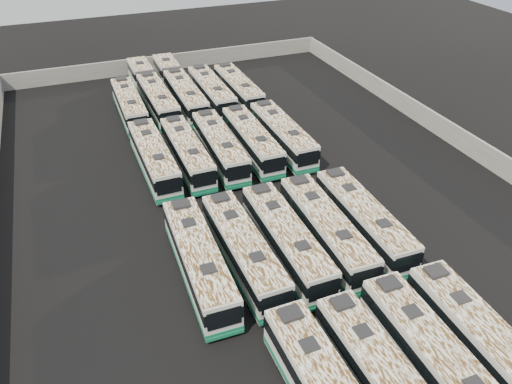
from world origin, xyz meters
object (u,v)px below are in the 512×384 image
object	(u,v)px
bus_midfront_far_right	(363,219)
bus_back_center	(179,87)
bus_midback_center	(220,146)
bus_front_right	(436,363)
bus_back_right	(212,92)
bus_back_far_left	(130,105)
bus_back_left	(152,91)
bus_back_far_right	(238,89)
bus_front_center	(385,382)
bus_midfront_left	(243,250)
bus_midfront_center	(286,240)
bus_midfront_far_left	(199,260)
bus_midfront_right	(326,230)
bus_front_far_right	(485,347)
bus_midback_far_right	(282,135)
bus_midback_right	(252,140)
bus_midback_far_left	(154,158)
bus_midback_left	(187,153)

from	to	relation	value
bus_midfront_far_right	bus_back_center	distance (m)	32.55
bus_midback_center	bus_front_right	bearing A→B (deg)	-82.26
bus_midback_center	bus_back_right	world-z (taller)	bus_back_right
bus_back_far_left	bus_back_center	world-z (taller)	bus_back_center
bus_back_left	bus_back_far_right	bearing A→B (deg)	-18.90
bus_front_center	bus_back_far_left	world-z (taller)	bus_back_far_left
bus_midfront_left	bus_midfront_center	xyz separation A→B (m)	(3.33, -0.08, 0.01)
bus_midfront_far_left	bus_midfront_right	distance (m)	9.88
bus_front_far_right	bus_midfront_far_left	world-z (taller)	bus_midfront_far_left
bus_back_left	bus_midfront_center	bearing A→B (deg)	-85.16
bus_back_far_left	bus_midfront_right	bearing A→B (deg)	-71.02
bus_front_center	bus_back_center	world-z (taller)	bus_back_center
bus_midfront_center	bus_midfront_right	world-z (taller)	bus_midfront_right
bus_midfront_right	bus_midback_far_right	world-z (taller)	bus_midfront_right
bus_midfront_left	bus_midback_far_right	distance (m)	18.44
bus_midback_right	bus_back_far_left	size ratio (longest dim) A/B	1.02
bus_midback_center	bus_front_center	bearing A→B (deg)	-88.86
bus_midfront_right	bus_back_far_left	distance (m)	30.51
bus_midfront_left	bus_back_far_right	xyz separation A→B (m)	(9.97, 28.78, -0.02)
bus_front_far_right	bus_midfront_far_left	bearing A→B (deg)	136.51
bus_front_right	bus_midfront_far_right	bearing A→B (deg)	75.99
bus_front_center	bus_midback_far_left	distance (m)	29.32
bus_midfront_center	bus_midback_center	bearing A→B (deg)	90.22
bus_front_far_right	bus_midback_far_right	size ratio (longest dim) A/B	1.02
bus_front_center	bus_midback_right	xyz separation A→B (m)	(3.35, 28.52, 0.03)
bus_midfront_right	bus_back_far_left	world-z (taller)	bus_midfront_right
bus_front_far_right	bus_midback_right	world-z (taller)	bus_front_far_right
bus_midfront_far_right	bus_midfront_far_left	bearing A→B (deg)	-179.12
bus_front_far_right	bus_midfront_far_right	size ratio (longest dim) A/B	1.02
bus_midback_right	bus_back_far_left	world-z (taller)	bus_midback_right
bus_midfront_right	bus_midback_center	bearing A→B (deg)	103.46
bus_back_center	bus_back_right	xyz separation A→B (m)	(3.23, -3.06, 0.01)
bus_midfront_right	bus_midback_far_right	bearing A→B (deg)	79.19
bus_front_center	bus_midfront_far_left	xyz separation A→B (m)	(-6.58, 13.02, 0.08)
bus_front_far_right	bus_midfront_right	bearing A→B (deg)	105.76
bus_midfront_far_left	bus_back_right	world-z (taller)	bus_midfront_far_left
bus_midback_center	bus_back_left	distance (m)	16.80
bus_midfront_far_right	bus_back_right	xyz separation A→B (m)	(-3.41, 28.81, 0.04)
bus_midfront_far_left	bus_midback_left	size ratio (longest dim) A/B	1.05
bus_back_right	bus_back_far_right	bearing A→B (deg)	-1.32
bus_midback_right	bus_back_center	xyz separation A→B (m)	(-3.32, 16.36, 0.04)
bus_midfront_far_left	bus_back_right	distance (m)	30.43
bus_front_right	bus_midback_left	size ratio (longest dim) A/B	1.04
bus_midfront_right	bus_midback_right	bearing A→B (deg)	91.20
bus_midback_far_left	bus_back_left	size ratio (longest dim) A/B	0.65
bus_front_far_right	bus_back_far_right	distance (m)	41.88
bus_midfront_left	bus_back_center	xyz separation A→B (m)	(3.34, 31.92, 0.02)
bus_back_left	bus_midback_far_left	bearing A→B (deg)	-102.18
bus_front_far_right	bus_back_center	bearing A→B (deg)	99.72
bus_midfront_center	bus_midback_center	xyz separation A→B (m)	(-0.06, 15.59, -0.02)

